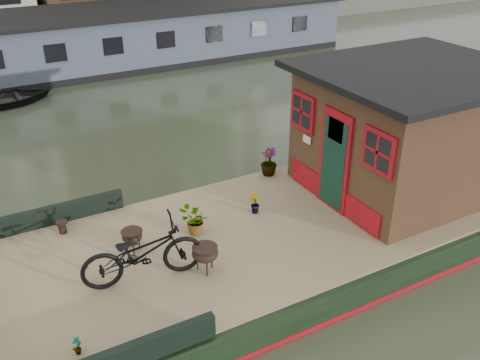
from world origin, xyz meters
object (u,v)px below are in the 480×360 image
brazier_rear (133,241)px  bicycle (142,253)px  dinghy (1,95)px  cabin (409,129)px  brazier_front (205,259)px

brazier_rear → bicycle: bearing=-96.5°
brazier_rear → dinghy: brazier_rear is taller
bicycle → dinghy: 11.47m
cabin → brazier_front: size_ratio=8.89×
cabin → dinghy: cabin is taller
cabin → bicycle: 5.64m
cabin → brazier_rear: 5.60m
bicycle → brazier_front: bicycle is taller
cabin → brazier_rear: cabin is taller
bicycle → dinghy: bearing=11.3°
cabin → bicycle: size_ratio=2.17×
cabin → brazier_front: bearing=-172.3°
cabin → brazier_front: 4.84m
brazier_rear → cabin: bearing=-4.1°
brazier_front → brazier_rear: bearing=128.0°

